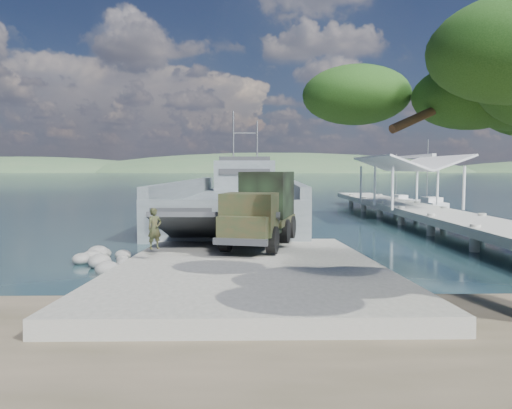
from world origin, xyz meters
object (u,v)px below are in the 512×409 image
object	(u,v)px
landing_craft	(240,206)
soldier	(155,238)
pier	(411,201)
military_truck	(262,208)
sailboat_far	(396,201)
sailboat_near	(427,205)

from	to	relation	value
landing_craft	soldier	bearing A→B (deg)	-95.53
soldier	pier	bearing A→B (deg)	9.72
pier	military_truck	world-z (taller)	pier
military_truck	sailboat_far	size ratio (longest dim) A/B	1.29
landing_craft	soldier	distance (m)	23.18
military_truck	sailboat_far	xyz separation A→B (m)	(17.41, 35.81, -1.93)
military_truck	landing_craft	bearing A→B (deg)	108.25
landing_craft	military_truck	bearing A→B (deg)	-83.58
pier	soldier	size ratio (longest dim) A/B	25.96
sailboat_near	sailboat_far	xyz separation A→B (m)	(-0.73, 8.43, -0.07)
landing_craft	sailboat_far	bearing A→B (deg)	44.11
pier	military_truck	size ratio (longest dim) A/B	5.55
soldier	sailboat_near	size ratio (longest dim) A/B	0.23
military_truck	sailboat_near	world-z (taller)	sailboat_near
sailboat_near	military_truck	bearing A→B (deg)	-130.12
landing_craft	military_truck	distance (m)	19.11
soldier	sailboat_near	world-z (taller)	sailboat_near
pier	sailboat_near	world-z (taller)	sailboat_near
sailboat_far	soldier	bearing A→B (deg)	-135.02
pier	landing_craft	size ratio (longest dim) A/B	1.15
pier	military_truck	bearing A→B (deg)	-129.09
military_truck	sailboat_near	distance (m)	32.89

